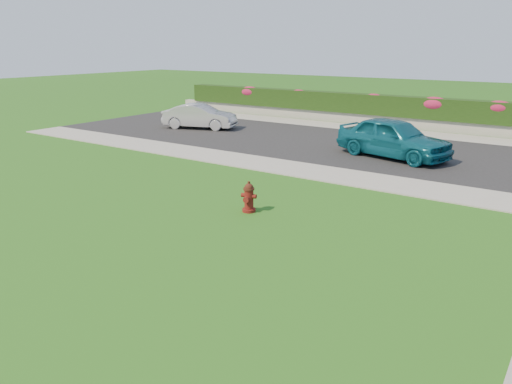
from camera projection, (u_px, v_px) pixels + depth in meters
The scene contains 14 objects.
ground at pixel (172, 276), 9.89m from camera, with size 120.00×120.00×0.00m, color black.
street_far at pixel (301, 140), 23.66m from camera, with size 26.00×8.00×0.04m, color black.
sidewalk_far at pixel (218, 157), 20.25m from camera, with size 24.00×2.00×0.04m, color gray.
sidewalk_beyond at pixel (417, 134), 25.44m from camera, with size 34.00×2.00×0.04m, color gray.
retaining_wall at pixel (426, 124), 26.55m from camera, with size 34.00×0.40×0.60m, color gray.
hedge at pixel (429, 108), 26.38m from camera, with size 32.00×0.90×1.10m, color black.
fire_hydrant at pixel (249, 197), 13.57m from camera, with size 0.45×0.42×0.86m.
sedan_teal at pixel (393, 138), 19.84m from camera, with size 1.87×4.65×1.58m, color #0D5569.
sedan_silver at pixel (200, 116), 26.77m from camera, with size 1.37×3.93×1.29m, color #A6A9AE.
flower_clump_a at pixel (250, 92), 32.47m from camera, with size 1.36×0.88×0.68m, color #C0215E.
flower_clump_b at pixel (299, 94), 30.46m from camera, with size 1.02×0.65×0.51m, color #C0215E.
flower_clump_c at pixel (374, 99), 27.85m from camera, with size 1.09×0.70×0.55m, color #C0215E.
flower_clump_d at pixel (434, 104), 26.07m from camera, with size 1.44×0.93×0.72m, color #C0215E.
flower_clump_e at pixel (499, 107), 24.37m from camera, with size 1.29×0.83×0.65m, color #C0215E.
Camera 1 is at (6.47, -6.47, 4.42)m, focal length 35.00 mm.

